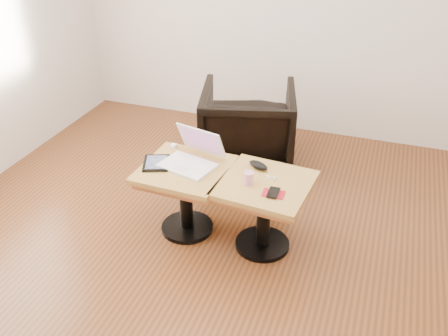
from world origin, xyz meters
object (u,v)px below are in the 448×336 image
(side_table_right, at_px, (264,199))
(laptop, at_px, (192,157))
(side_table_left, at_px, (185,183))
(armchair, at_px, (248,127))
(striped_cup, at_px, (248,178))

(side_table_right, relative_size, laptop, 1.46)
(side_table_left, bearing_deg, armchair, 85.29)
(striped_cup, bearing_deg, laptop, 164.63)
(side_table_right, xyz_separation_m, armchair, (-0.45, 1.10, -0.03))
(side_table_right, height_order, laptop, laptop)
(striped_cup, bearing_deg, armchair, 106.87)
(side_table_right, height_order, striped_cup, striped_cup)
(striped_cup, bearing_deg, side_table_right, 28.46)
(side_table_left, height_order, laptop, laptop)
(side_table_right, bearing_deg, armchair, 117.87)
(laptop, bearing_deg, side_table_left, -101.31)
(side_table_left, bearing_deg, striped_cup, -4.86)
(laptop, height_order, striped_cup, laptop)
(side_table_left, height_order, striped_cup, striped_cup)
(side_table_right, distance_m, striped_cup, 0.21)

